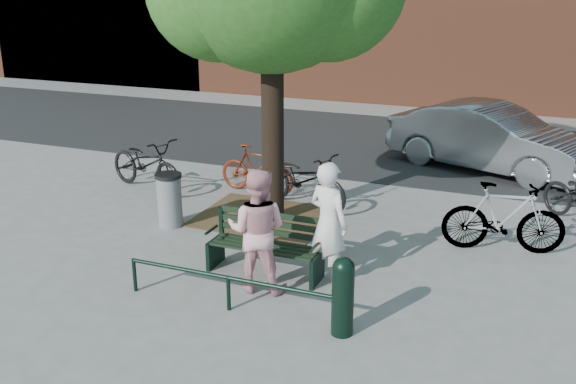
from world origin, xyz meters
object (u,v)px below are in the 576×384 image
at_px(park_bench, 267,243).
at_px(person_right, 257,230).
at_px(bollard, 343,294).
at_px(parked_car, 490,138).
at_px(litter_bin, 170,200).
at_px(bicycle_c, 303,179).
at_px(person_left, 328,223).

relative_size(park_bench, person_right, 0.96).
height_order(person_right, bollard, person_right).
distance_m(park_bench, person_right, 0.71).
height_order(park_bench, parked_car, parked_car).
xyz_separation_m(person_right, bollard, (1.50, -0.73, -0.34)).
height_order(park_bench, litter_bin, litter_bin).
bearing_deg(bicycle_c, person_left, -133.49).
height_order(person_right, litter_bin, person_right).
relative_size(park_bench, bicycle_c, 0.82).
bearing_deg(person_right, park_bench, -88.85).
xyz_separation_m(bollard, bicycle_c, (-2.14, 4.25, -0.01)).
xyz_separation_m(bollard, parked_car, (0.99, 8.19, 0.21)).
bearing_deg(parked_car, person_right, -177.82).
bearing_deg(parked_car, park_bench, -179.93).
relative_size(person_right, bicycle_c, 0.85).
relative_size(park_bench, parked_car, 0.37).
height_order(bollard, bicycle_c, bicycle_c).
relative_size(person_left, bicycle_c, 0.87).
bearing_deg(bollard, person_left, 115.63).
bearing_deg(bollard, bicycle_c, 116.67).
bearing_deg(litter_bin, person_right, -33.81).
distance_m(park_bench, person_left, 1.05).
height_order(litter_bin, bicycle_c, bicycle_c).
bearing_deg(park_bench, person_left, 3.94).
height_order(park_bench, bicycle_c, bicycle_c).
distance_m(litter_bin, parked_car, 7.64).
bearing_deg(park_bench, litter_bin, 155.03).
bearing_deg(person_left, bicycle_c, -40.45).
xyz_separation_m(person_right, bicycle_c, (-0.64, 3.52, -0.35)).
relative_size(bollard, bicycle_c, 0.50).
xyz_separation_m(litter_bin, parked_car, (4.98, 5.79, 0.27)).
distance_m(park_bench, litter_bin, 2.64).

